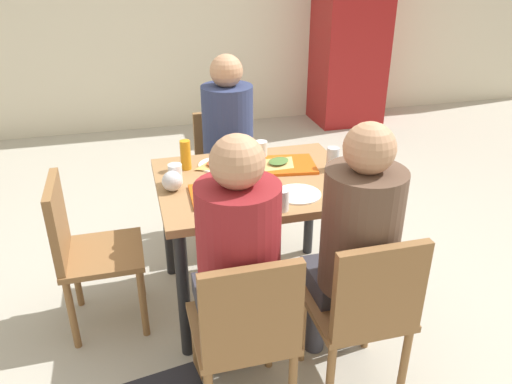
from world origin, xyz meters
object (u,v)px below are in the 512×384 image
object	(u,v)px
paper_plate_center	(219,165)
pizza_slice_c	(220,163)
plastic_cup_b	(281,200)
plastic_cup_d	(261,150)
person_in_red	(237,256)
tray_red_near	(228,194)
main_table	(256,197)
person_in_brown_jacket	(356,239)
chair_left_end	(83,245)
drink_fridge	(350,35)
paper_plate_near_edge	(298,194)
plastic_cup_a	(236,147)
pizza_slice_a	(233,193)
plastic_cup_c	(175,174)
chair_far_side	(226,166)
tray_red_far	(282,165)
foil_bundle	(172,181)
condiment_bottle	(186,155)
chair_near_left	(246,329)
chair_near_right	(365,307)
pizza_slice_b	(279,162)
soda_can	(333,159)

from	to	relation	value
paper_plate_center	pizza_slice_c	size ratio (longest dim) A/B	0.96
plastic_cup_b	plastic_cup_d	xyz separation A→B (m)	(0.08, 0.62, 0.00)
person_in_red	tray_red_near	bearing A→B (deg)	81.60
main_table	person_in_brown_jacket	world-z (taller)	person_in_brown_jacket
chair_left_end	drink_fridge	bearing A→B (deg)	46.63
pizza_slice_c	chair_left_end	bearing A→B (deg)	-164.01
paper_plate_near_edge	plastic_cup_a	xyz separation A→B (m)	(-0.18, 0.57, 0.05)
pizza_slice_a	plastic_cup_c	world-z (taller)	plastic_cup_c
paper_plate_center	pizza_slice_a	bearing A→B (deg)	-90.86
chair_far_side	tray_red_far	distance (m)	0.74
foil_bundle	person_in_brown_jacket	bearing A→B (deg)	-43.03
plastic_cup_d	condiment_bottle	world-z (taller)	condiment_bottle
chair_near_left	plastic_cup_d	world-z (taller)	plastic_cup_d
chair_near_right	plastic_cup_a	world-z (taller)	plastic_cup_a
chair_near_right	chair_left_end	xyz separation A→B (m)	(-1.14, 0.79, 0.00)
paper_plate_center	tray_red_near	bearing A→B (deg)	-93.90
tray_red_near	drink_fridge	distance (m)	3.60
pizza_slice_a	tray_red_far	bearing A→B (deg)	41.50
condiment_bottle	pizza_slice_b	bearing A→B (deg)	-11.19
chair_near_left	main_table	bearing A→B (deg)	72.43
pizza_slice_a	plastic_cup_c	size ratio (longest dim) A/B	2.50
pizza_slice_b	drink_fridge	distance (m)	3.18
pizza_slice_c	plastic_cup_a	world-z (taller)	plastic_cup_a
pizza_slice_b	drink_fridge	bearing A→B (deg)	58.88
tray_red_far	pizza_slice_b	distance (m)	0.02
soda_can	pizza_slice_c	bearing A→B (deg)	161.59
tray_red_near	pizza_slice_a	world-z (taller)	pizza_slice_a
plastic_cup_c	pizza_slice_a	bearing A→B (deg)	-43.50
plastic_cup_c	drink_fridge	distance (m)	3.56
paper_plate_center	plastic_cup_d	xyz separation A→B (m)	(0.25, 0.04, 0.05)
chair_far_side	plastic_cup_b	size ratio (longest dim) A/B	8.31
paper_plate_center	condiment_bottle	world-z (taller)	condiment_bottle
pizza_slice_c	chair_near_left	bearing A→B (deg)	-95.89
pizza_slice_a	main_table	bearing A→B (deg)	47.56
chair_near_right	person_in_brown_jacket	xyz separation A→B (m)	(0.00, 0.14, 0.25)
chair_far_side	paper_plate_near_edge	distance (m)	1.06
main_table	foil_bundle	distance (m)	0.46
plastic_cup_d	person_in_brown_jacket	bearing A→B (deg)	-80.69
tray_red_far	pizza_slice_a	size ratio (longest dim) A/B	1.44
pizza_slice_b	main_table	bearing A→B (deg)	-141.35
person_in_red	pizza_slice_b	distance (m)	0.89
drink_fridge	condiment_bottle	bearing A→B (deg)	-129.08
chair_left_end	paper_plate_near_edge	bearing A→B (deg)	-12.25
chair_near_right	pizza_slice_c	world-z (taller)	chair_near_right
tray_red_near	plastic_cup_b	bearing A→B (deg)	-45.53
plastic_cup_b	condiment_bottle	xyz separation A→B (m)	(-0.35, 0.57, 0.03)
person_in_brown_jacket	tray_red_far	distance (m)	0.78
chair_far_side	plastic_cup_d	size ratio (longest dim) A/B	8.31
tray_red_near	soda_can	distance (m)	0.63
chair_near_left	pizza_slice_b	xyz separation A→B (m)	(0.41, 0.92, 0.28)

